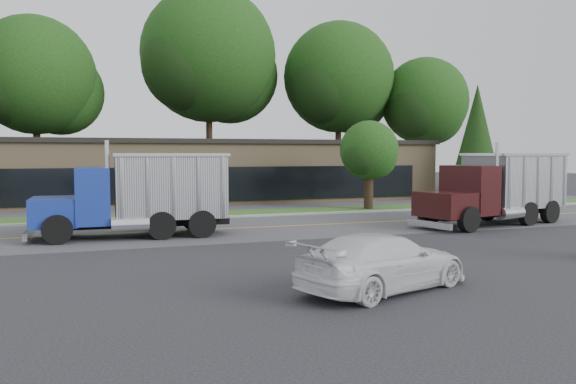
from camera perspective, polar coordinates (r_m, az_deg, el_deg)
name	(u,v)px	position (r m, az deg, el deg)	size (l,w,h in m)	color
ground	(297,268)	(16.68, 0.92, -7.74)	(140.00, 140.00, 0.00)	#38383E
road	(229,229)	(25.21, -6.05, -3.76)	(60.00, 8.00, 0.02)	slate
center_line	(229,229)	(25.21, -6.05, -3.76)	(60.00, 0.12, 0.01)	gold
curb	(210,219)	(29.29, -7.88, -2.69)	(60.00, 0.30, 0.12)	#9E9E99
grass_verge	(204,215)	(31.05, -8.52, -2.32)	(60.00, 3.40, 0.03)	#3E6422
far_parking	(190,207)	(35.95, -9.96, -1.48)	(60.00, 7.00, 0.02)	slate
strip_mall	(204,172)	(42.07, -8.57, 2.06)	(32.00, 12.00, 4.00)	#9D8360
tree_far_b	(37,81)	(50.00, -24.12, 10.23)	(10.02, 9.43, 14.29)	#382619
tree_far_c	(210,62)	(51.09, -7.89, 12.97)	(12.51, 11.77, 17.84)	#382619
tree_far_d	(340,83)	(53.52, 5.27, 10.96)	(10.87, 10.23, 15.51)	#382619
tree_far_e	(425,105)	(55.31, 13.77, 8.54)	(8.66, 8.16, 12.36)	#382619
evergreen_right	(477,137)	(42.03, 18.61, 5.32)	(3.62, 3.62, 8.22)	#382619
tree_verge	(369,153)	(34.17, 8.27, 3.95)	(3.74, 3.52, 5.34)	#382619
dump_truck_blue	(144,192)	(23.39, -14.42, -0.03)	(7.65, 2.75, 3.36)	black
dump_truck_maroon	(499,186)	(28.48, 20.66, 0.54)	(8.51, 4.34, 3.36)	black
rally_car	(383,262)	(14.16, 9.66, -6.99)	(1.98, 4.88, 1.42)	silver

